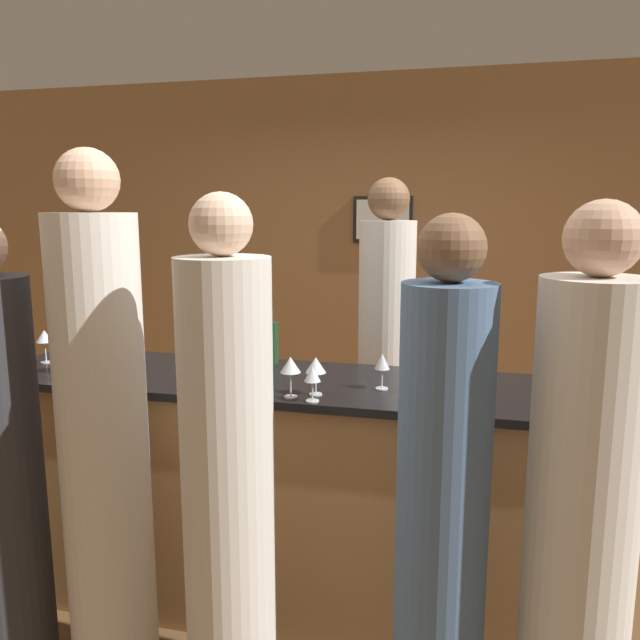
% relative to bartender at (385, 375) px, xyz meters
% --- Properties ---
extents(ground_plane, '(14.00, 14.00, 0.00)m').
position_rel_bartender_xyz_m(ground_plane, '(-0.36, -0.70, -0.95)').
color(ground_plane, brown).
extents(back_wall, '(8.00, 0.08, 2.80)m').
position_rel_bartender_xyz_m(back_wall, '(-0.36, 1.46, 0.46)').
color(back_wall, olive).
rests_on(back_wall, ground_plane).
extents(bar_counter, '(2.69, 0.67, 1.09)m').
position_rel_bartender_xyz_m(bar_counter, '(-0.36, -0.70, -0.40)').
color(bar_counter, '#B27F4C').
rests_on(bar_counter, ground_plane).
extents(bartender, '(0.30, 0.30, 1.98)m').
position_rel_bartender_xyz_m(bartender, '(0.00, 0.00, 0.00)').
color(bartender, silver).
rests_on(bartender, ground_plane).
extents(guest_0, '(0.31, 0.31, 2.03)m').
position_rel_bartender_xyz_m(guest_0, '(-0.83, -1.36, 0.01)').
color(guest_0, silver).
rests_on(guest_0, ground_plane).
extents(guest_2, '(0.29, 0.29, 1.81)m').
position_rel_bartender_xyz_m(guest_2, '(0.37, -1.36, -0.09)').
color(guest_2, '#4C6B93').
rests_on(guest_2, ground_plane).
extents(guest_3, '(0.30, 0.30, 1.88)m').
position_rel_bartender_xyz_m(guest_3, '(-0.31, -1.48, -0.06)').
color(guest_3, silver).
rests_on(guest_3, ground_plane).
extents(guest_4, '(0.33, 0.33, 1.85)m').
position_rel_bartender_xyz_m(guest_4, '(0.78, -1.35, -0.08)').
color(guest_4, silver).
rests_on(guest_4, ground_plane).
extents(wine_bottle_0, '(0.07, 0.07, 0.28)m').
position_rel_bartender_xyz_m(wine_bottle_0, '(-0.50, -0.44, 0.25)').
color(wine_bottle_0, '#19381E').
rests_on(wine_bottle_0, bar_counter).
extents(wine_bottle_1, '(0.08, 0.08, 0.29)m').
position_rel_bartender_xyz_m(wine_bottle_1, '(-1.23, -0.84, 0.26)').
color(wine_bottle_1, black).
rests_on(wine_bottle_1, bar_counter).
extents(wine_glass_0, '(0.06, 0.06, 0.15)m').
position_rel_bartender_xyz_m(wine_glass_0, '(0.09, -0.76, 0.26)').
color(wine_glass_0, silver).
rests_on(wine_glass_0, bar_counter).
extents(wine_glass_1, '(0.08, 0.08, 0.16)m').
position_rel_bartender_xyz_m(wine_glass_1, '(-1.56, -0.70, 0.27)').
color(wine_glass_1, silver).
rests_on(wine_glass_1, bar_counter).
extents(wine_glass_2, '(0.06, 0.06, 0.14)m').
position_rel_bartender_xyz_m(wine_glass_2, '(-0.15, -0.99, 0.25)').
color(wine_glass_2, silver).
rests_on(wine_glass_2, bar_counter).
extents(wine_glass_3, '(0.07, 0.07, 0.16)m').
position_rel_bartender_xyz_m(wine_glass_3, '(-1.34, -0.68, 0.26)').
color(wine_glass_3, silver).
rests_on(wine_glass_3, bar_counter).
extents(wine_glass_4, '(0.08, 0.08, 0.16)m').
position_rel_bartender_xyz_m(wine_glass_4, '(-0.16, -0.90, 0.26)').
color(wine_glass_4, silver).
rests_on(wine_glass_4, bar_counter).
extents(wine_glass_5, '(0.08, 0.08, 0.16)m').
position_rel_bartender_xyz_m(wine_glass_5, '(-0.25, -0.96, 0.27)').
color(wine_glass_5, silver).
rests_on(wine_glass_5, bar_counter).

